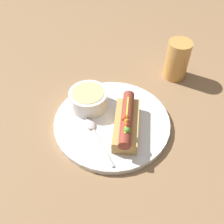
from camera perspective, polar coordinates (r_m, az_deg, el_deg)
ground_plane at (r=0.68m, az=0.00°, el=-2.64°), size 4.00×4.00×0.00m
dinner_plate at (r=0.67m, az=0.00°, el=-2.23°), size 0.29×0.29×0.02m
hot_dog at (r=0.63m, az=2.90°, el=-2.64°), size 0.15×0.13×0.06m
soup_bowl at (r=0.69m, az=-5.17°, el=2.93°), size 0.10×0.10×0.05m
spoon at (r=0.64m, az=-4.19°, el=-3.77°), size 0.08×0.15×0.01m
drinking_glass at (r=0.80m, az=13.99°, el=10.95°), size 0.07×0.07×0.12m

